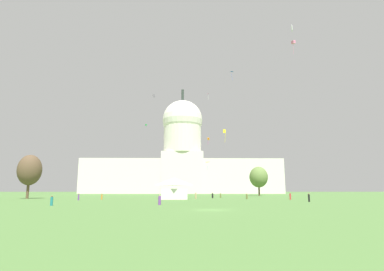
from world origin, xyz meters
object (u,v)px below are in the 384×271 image
at_px(person_black_near_tree_west, 213,196).
at_px(kite_orange_mid, 208,139).
at_px(event_tent, 174,189).
at_px(kite_blue_high, 232,72).
at_px(person_purple_lawn_far_right, 160,200).
at_px(person_olive_mid_left, 221,196).
at_px(tree_west_far, 30,170).
at_px(capitol_building, 182,161).
at_px(kite_black_high, 154,96).
at_px(kite_magenta_high, 208,95).
at_px(person_red_near_tent, 290,196).
at_px(person_teal_near_tree_east, 52,201).
at_px(tree_east_far, 259,177).
at_px(kite_yellow_low, 225,133).
at_px(person_orange_back_center, 102,197).
at_px(person_black_mid_right, 309,198).
at_px(person_olive_front_right, 247,196).
at_px(person_tan_front_left, 196,196).
at_px(kite_pink_high, 293,42).
at_px(kite_gold_low, 207,164).
at_px(kite_green_high, 146,125).
at_px(kite_white_high, 292,28).
at_px(person_purple_edge_west, 79,197).

bearing_deg(person_black_near_tree_west, kite_orange_mid, -7.40).
xyz_separation_m(event_tent, kite_blue_high, (24.01, 50.18, 52.06)).
bearing_deg(person_purple_lawn_far_right, person_olive_mid_left, 145.35).
height_order(tree_west_far, person_black_near_tree_west, tree_west_far).
relative_size(capitol_building, kite_black_high, 97.35).
bearing_deg(kite_magenta_high, person_red_near_tent, -107.58).
bearing_deg(kite_black_high, kite_blue_high, 61.74).
height_order(person_teal_near_tree_east, kite_blue_high, kite_blue_high).
bearing_deg(tree_east_far, kite_yellow_low, -110.55).
height_order(tree_east_far, person_orange_back_center, tree_east_far).
bearing_deg(capitol_building, kite_blue_high, -73.70).
height_order(person_red_near_tent, kite_magenta_high, kite_magenta_high).
relative_size(person_red_near_tent, kite_orange_mid, 0.57).
xyz_separation_m(person_black_mid_right, kite_yellow_low, (-15.69, 10.01, 15.32)).
distance_m(person_olive_mid_left, kite_magenta_high, 83.01).
bearing_deg(person_olive_front_right, person_purple_lawn_far_right, 87.24).
bearing_deg(person_tan_front_left, person_black_near_tree_west, -32.10).
height_order(kite_pink_high, kite_black_high, kite_pink_high).
xyz_separation_m(tree_west_far, kite_gold_low, (50.84, 6.45, 2.33)).
relative_size(kite_orange_mid, kite_magenta_high, 0.91).
relative_size(person_olive_front_right, kite_green_high, 0.72).
bearing_deg(event_tent, kite_magenta_high, 76.21).
relative_size(person_tan_front_left, kite_pink_high, 0.38).
distance_m(person_olive_mid_left, kite_white_high, 51.74).
distance_m(person_red_near_tent, person_purple_lawn_far_right, 40.74).
height_order(person_purple_lawn_far_right, kite_orange_mid, kite_orange_mid).
distance_m(capitol_building, person_tan_front_left, 125.84).
height_order(person_black_near_tree_west, kite_green_high, kite_green_high).
xyz_separation_m(person_tan_front_left, kite_black_high, (-14.85, 27.46, 36.94)).
height_order(event_tent, kite_blue_high, kite_blue_high).
bearing_deg(person_tan_front_left, tree_west_far, 87.65).
height_order(tree_east_far, kite_orange_mid, kite_orange_mid).
bearing_deg(person_olive_front_right, kite_blue_high, -65.17).
xyz_separation_m(person_purple_lawn_far_right, kite_blue_high, (25.40, 80.13, 54.05)).
bearing_deg(person_purple_lawn_far_right, kite_black_high, 170.89).
xyz_separation_m(person_olive_mid_left, person_purple_edge_west, (-36.21, -22.68, 0.06)).
height_order(person_black_near_tree_west, kite_blue_high, kite_blue_high).
bearing_deg(person_purple_edge_west, kite_gold_low, -134.53).
xyz_separation_m(event_tent, kite_pink_high, (37.33, 9.77, 46.21)).
xyz_separation_m(kite_green_high, kite_black_high, (10.27, -60.11, -1.41)).
height_order(kite_blue_high, kite_green_high, kite_blue_high).
bearing_deg(kite_blue_high, person_orange_back_center, -136.32).
relative_size(person_orange_back_center, person_black_mid_right, 0.86).
relative_size(capitol_building, person_orange_back_center, 88.31).
distance_m(tree_west_far, kite_orange_mid, 68.65).
distance_m(tree_east_far, kite_black_high, 56.63).
bearing_deg(kite_yellow_low, kite_pink_high, 75.61).
distance_m(person_black_mid_right, kite_blue_high, 86.81).
bearing_deg(kite_magenta_high, person_teal_near_tree_east, -133.57).
distance_m(person_olive_front_right, kite_orange_mid, 51.47).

